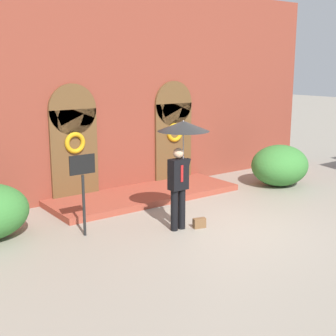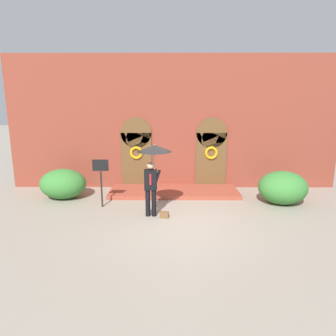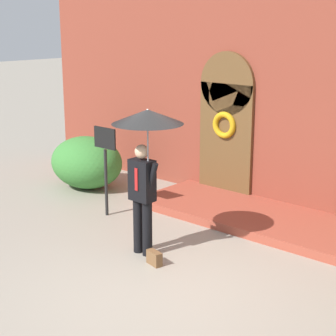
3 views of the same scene
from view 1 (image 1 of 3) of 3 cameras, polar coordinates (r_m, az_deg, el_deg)
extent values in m
plane|color=gray|center=(10.34, 6.60, -7.40)|extent=(80.00, 80.00, 0.00)
cube|color=brown|center=(13.14, -5.77, 9.33)|extent=(14.00, 0.50, 5.60)
cube|color=brown|center=(12.33, -11.33, 1.46)|extent=(1.30, 0.08, 2.40)
cylinder|color=brown|center=(12.17, -11.57, 7.02)|extent=(1.30, 0.08, 1.30)
cube|color=brown|center=(13.95, 0.66, 2.96)|extent=(1.30, 0.08, 2.40)
cylinder|color=brown|center=(13.81, 0.67, 7.88)|extent=(1.30, 0.08, 1.30)
torus|color=#C69314|center=(12.21, -11.26, 3.02)|extent=(0.56, 0.12, 0.56)
torus|color=#C69314|center=(13.84, 0.83, 4.35)|extent=(0.56, 0.12, 0.56)
cube|color=#98402E|center=(12.61, -2.84, -3.30)|extent=(5.20, 1.80, 0.16)
cylinder|color=black|center=(10.06, 0.78, -5.19)|extent=(0.16, 0.16, 0.90)
cylinder|color=black|center=(10.17, 1.68, -4.98)|extent=(0.16, 0.16, 0.90)
cube|color=black|center=(9.91, 1.26, -0.78)|extent=(0.40, 0.24, 0.66)
cube|color=#A51919|center=(9.80, 1.72, -0.69)|extent=(0.06, 0.01, 0.36)
sphere|color=tan|center=(9.81, 1.27, 1.84)|extent=(0.22, 0.22, 0.22)
cylinder|color=black|center=(10.02, 2.26, -0.05)|extent=(0.22, 0.09, 0.46)
cylinder|color=gray|center=(9.90, 1.87, 1.69)|extent=(0.02, 0.02, 0.98)
cone|color=black|center=(9.81, 1.90, 5.14)|extent=(1.10, 1.10, 0.22)
cone|color=white|center=(9.81, 1.90, 5.23)|extent=(0.61, 0.61, 0.20)
cube|color=brown|center=(10.33, 3.84, -6.71)|extent=(0.30, 0.18, 0.22)
cylinder|color=black|center=(9.86, -10.22, -4.53)|extent=(0.06, 0.06, 1.30)
cube|color=black|center=(9.65, -10.42, 0.42)|extent=(0.56, 0.03, 0.40)
ellipsoid|color=#387A33|center=(14.18, 13.46, 0.32)|extent=(1.76, 1.57, 1.21)
camera|label=2|loc=(6.69, 68.68, 6.09)|focal=32.00mm
camera|label=3|loc=(11.86, 46.78, 9.40)|focal=60.00mm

